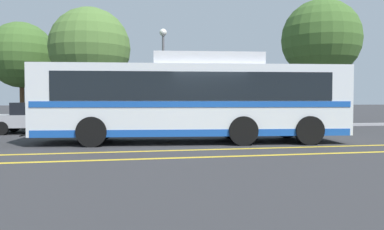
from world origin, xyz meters
TOP-DOWN VIEW (x-y plane):
  - ground_plane at (0.00, 0.00)m, footprint 220.00×220.00m
  - lane_strip_0 at (-0.36, -1.73)m, footprint 30.99×0.20m
  - lane_strip_1 at (-0.36, -3.21)m, footprint 30.99×0.20m
  - curb_strip at (-0.36, 7.21)m, footprint 38.99×0.36m
  - transit_bus at (-0.35, 0.46)m, footprint 11.49×3.75m
  - parked_car_1 at (-6.78, 5.59)m, footprint 4.31×2.08m
  - street_lamp at (-0.51, 8.22)m, footprint 0.42×0.42m
  - tree_0 at (9.63, 8.88)m, footprint 4.97×4.97m
  - tree_1 at (-4.59, 9.03)m, footprint 4.55×4.55m
  - tree_2 at (-8.91, 11.85)m, footprint 4.05×4.05m

SIDE VIEW (x-z plane):
  - ground_plane at x=0.00m, z-range 0.00..0.00m
  - lane_strip_0 at x=-0.36m, z-range 0.00..0.01m
  - lane_strip_1 at x=-0.36m, z-range 0.00..0.01m
  - curb_strip at x=-0.36m, z-range 0.00..0.15m
  - parked_car_1 at x=-6.78m, z-range 0.00..1.43m
  - transit_bus at x=-0.35m, z-range 0.00..3.20m
  - street_lamp at x=-0.51m, z-range 0.96..6.55m
  - tree_2 at x=-8.91m, z-range 1.15..7.51m
  - tree_1 at x=-4.59m, z-range 1.11..7.88m
  - tree_0 at x=9.63m, z-range 1.47..9.39m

